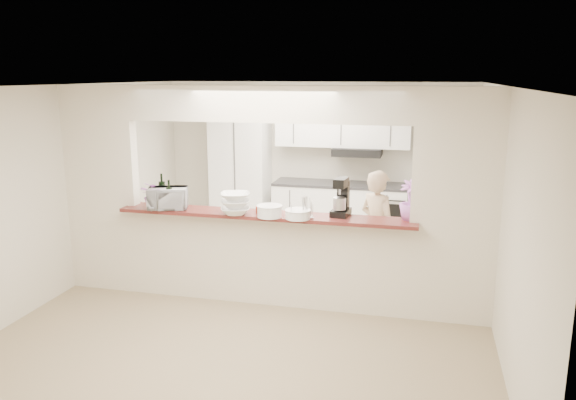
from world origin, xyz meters
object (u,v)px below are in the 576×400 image
(toaster_oven, at_px, (168,198))
(stand_mixer, at_px, (341,199))
(person, at_px, (377,230))
(refrigerator, at_px, (445,194))

(toaster_oven, bearing_deg, stand_mixer, -13.98)
(toaster_oven, height_order, person, person)
(refrigerator, xyz_separation_m, toaster_oven, (-3.20, -2.75, 0.36))
(person, bearing_deg, stand_mixer, 103.71)
(refrigerator, height_order, stand_mixer, refrigerator)
(person, bearing_deg, refrigerator, -75.62)
(refrigerator, xyz_separation_m, stand_mixer, (-1.20, -2.59, 0.43))
(refrigerator, bearing_deg, person, -114.68)
(refrigerator, height_order, toaster_oven, refrigerator)
(stand_mixer, xyz_separation_m, person, (0.35, 0.74, -0.54))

